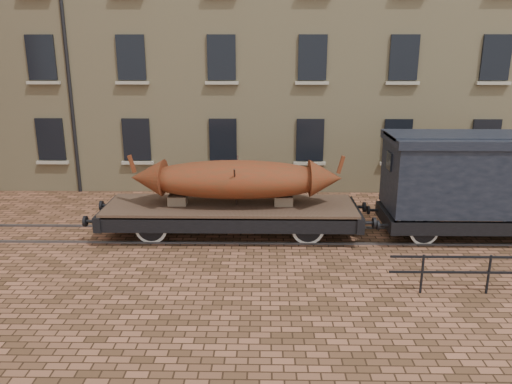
{
  "coord_description": "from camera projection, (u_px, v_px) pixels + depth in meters",
  "views": [
    {
      "loc": [
        -0.83,
        -14.89,
        5.76
      ],
      "look_at": [
        -1.09,
        0.5,
        1.3
      ],
      "focal_mm": 35.0,
      "sensor_mm": 36.0,
      "label": 1
    }
  ],
  "objects": [
    {
      "name": "flatcar_wagon",
      "position": [
        231.0,
        211.0,
        15.69
      ],
      "size": [
        8.78,
        2.38,
        1.33
      ],
      "color": "brown",
      "rests_on": "ground"
    },
    {
      "name": "iron_boat",
      "position": [
        236.0,
        179.0,
        15.4
      ],
      "size": [
        6.65,
        1.94,
        1.59
      ],
      "color": "maroon",
      "rests_on": "flatcar_wagon"
    },
    {
      "name": "rail_track",
      "position": [
        290.0,
        235.0,
        15.88
      ],
      "size": [
        30.0,
        1.52,
        0.06
      ],
      "color": "#59595E",
      "rests_on": "ground"
    },
    {
      "name": "ground",
      "position": [
        290.0,
        236.0,
        15.89
      ],
      "size": [
        90.0,
        90.0,
        0.0
      ],
      "primitive_type": "plane",
      "color": "#4D321E"
    },
    {
      "name": "warehouse_cream",
      "position": [
        346.0,
        20.0,
        23.49
      ],
      "size": [
        40.0,
        10.19,
        14.0
      ],
      "color": "tan",
      "rests_on": "ground"
    },
    {
      "name": "goods_van",
      "position": [
        479.0,
        174.0,
        15.22
      ],
      "size": [
        6.33,
        2.31,
        3.28
      ],
      "color": "black",
      "rests_on": "ground"
    }
  ]
}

